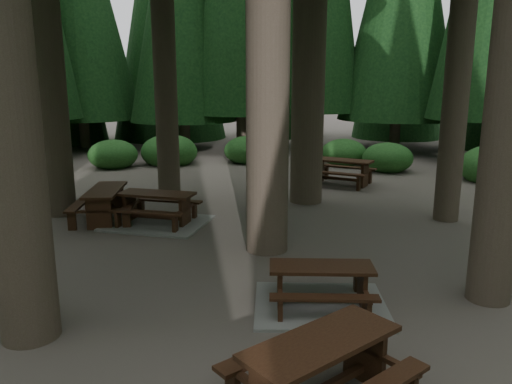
{
  "coord_description": "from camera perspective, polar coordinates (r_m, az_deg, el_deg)",
  "views": [
    {
      "loc": [
        -0.38,
        -9.45,
        3.4
      ],
      "look_at": [
        0.63,
        0.7,
        1.1
      ],
      "focal_mm": 35.0,
      "sensor_mm": 36.0,
      "label": 1
    }
  ],
  "objects": [
    {
      "name": "picnic_table_a",
      "position": [
        7.81,
        7.41,
        -11.47
      ],
      "size": [
        2.19,
        1.89,
        0.68
      ],
      "rotation": [
        0.0,
        0.0,
        -0.13
      ],
      "color": "gray",
      "rests_on": "ground"
    },
    {
      "name": "shrub_ring",
      "position": [
        10.69,
        0.4,
        -3.59
      ],
      "size": [
        23.86,
        24.64,
        1.49
      ],
      "color": "#1F4F1B",
      "rests_on": "ground"
    },
    {
      "name": "ground",
      "position": [
        10.05,
        -3.18,
        -7.08
      ],
      "size": [
        80.0,
        80.0,
        0.0
      ],
      "primitive_type": "plane",
      "color": "#4A443C",
      "rests_on": "ground"
    },
    {
      "name": "picnic_table_b",
      "position": [
        12.73,
        -16.79,
        -0.85
      ],
      "size": [
        1.56,
        1.91,
        0.81
      ],
      "rotation": [
        0.0,
        0.0,
        1.54
      ],
      "color": "black",
      "rests_on": "ground"
    },
    {
      "name": "picnic_table_c",
      "position": [
        12.2,
        -11.22,
        -2.43
      ],
      "size": [
        2.79,
        2.56,
        0.77
      ],
      "rotation": [
        0.0,
        0.0,
        -0.35
      ],
      "color": "gray",
      "rests_on": "ground"
    },
    {
      "name": "picnic_table_e",
      "position": [
        5.56,
        7.47,
        -18.71
      ],
      "size": [
        2.29,
        2.19,
        0.78
      ],
      "rotation": [
        0.0,
        0.0,
        0.58
      ],
      "color": "black",
      "rests_on": "ground"
    },
    {
      "name": "picnic_table_d",
      "position": [
        16.69,
        9.8,
        2.72
      ],
      "size": [
        2.47,
        2.37,
        0.84
      ],
      "rotation": [
        0.0,
        0.0,
        -0.59
      ],
      "color": "black",
      "rests_on": "ground"
    }
  ]
}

